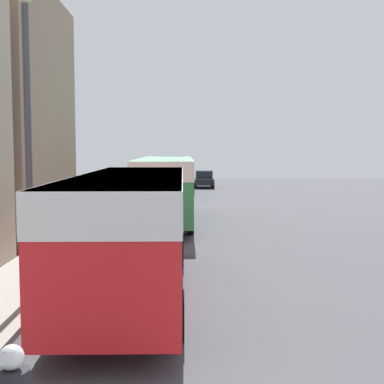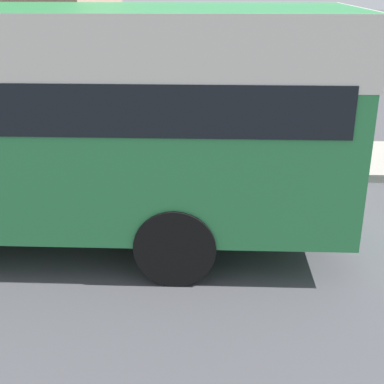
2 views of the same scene
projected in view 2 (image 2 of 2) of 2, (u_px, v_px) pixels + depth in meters
The scene contains 0 objects.
Camera 2 is at (5.33, 25.82, 3.53)m, focal length 50.00 mm.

